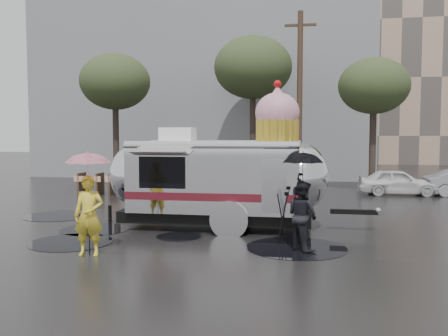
% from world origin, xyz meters
% --- Properties ---
extents(ground, '(120.00, 120.00, 0.00)m').
position_xyz_m(ground, '(0.00, 0.00, 0.00)').
color(ground, black).
rests_on(ground, ground).
extents(puddles, '(11.68, 9.64, 0.01)m').
position_xyz_m(puddles, '(-3.09, 0.87, 0.01)').
color(puddles, black).
rests_on(puddles, ground).
extents(grey_building, '(22.00, 12.00, 13.00)m').
position_xyz_m(grey_building, '(-4.00, 24.00, 6.50)').
color(grey_building, slate).
rests_on(grey_building, ground).
extents(utility_pole, '(1.60, 0.28, 9.00)m').
position_xyz_m(utility_pole, '(2.50, 14.00, 4.62)').
color(utility_pole, '#473323').
rests_on(utility_pole, ground).
extents(tree_left, '(3.64, 3.64, 6.95)m').
position_xyz_m(tree_left, '(-7.00, 13.00, 5.48)').
color(tree_left, '#382D26').
rests_on(tree_left, ground).
extents(tree_mid, '(4.20, 4.20, 8.03)m').
position_xyz_m(tree_mid, '(0.00, 15.00, 6.34)').
color(tree_mid, '#382D26').
rests_on(tree_mid, ground).
extents(tree_right, '(3.36, 3.36, 6.42)m').
position_xyz_m(tree_right, '(6.00, 13.00, 5.06)').
color(tree_right, '#382D26').
rests_on(tree_right, ground).
extents(barricade_row, '(4.30, 0.80, 1.00)m').
position_xyz_m(barricade_row, '(-5.55, 9.96, 0.52)').
color(barricade_row, '#473323').
rests_on(barricade_row, ground).
extents(airstream_trailer, '(8.24, 3.13, 4.43)m').
position_xyz_m(airstream_trailer, '(0.21, 3.26, 1.56)').
color(airstream_trailer, silver).
rests_on(airstream_trailer, ground).
extents(person_left, '(0.72, 0.53, 1.85)m').
position_xyz_m(person_left, '(-2.21, -0.57, 0.92)').
color(person_left, yellow).
rests_on(person_left, ground).
extents(umbrella_pink, '(1.25, 1.25, 2.40)m').
position_xyz_m(umbrella_pink, '(-2.21, -0.57, 1.97)').
color(umbrella_pink, '#FFA1BC').
rests_on(umbrella_pink, ground).
extents(person_right, '(0.87, 0.90, 1.67)m').
position_xyz_m(person_right, '(2.62, 0.69, 0.84)').
color(person_right, black).
rests_on(person_right, ground).
extents(umbrella_black, '(1.22, 1.22, 2.38)m').
position_xyz_m(umbrella_black, '(2.62, 0.69, 1.97)').
color(umbrella_black, black).
rests_on(umbrella_black, ground).
extents(tripod, '(0.50, 0.55, 1.33)m').
position_xyz_m(tripod, '(2.23, 1.31, 0.76)').
color(tripod, black).
rests_on(tripod, ground).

